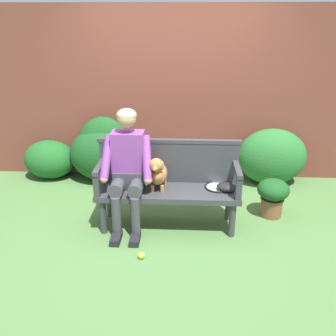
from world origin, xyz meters
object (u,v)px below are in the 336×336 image
person_seated (128,166)px  tennis_ball (141,256)px  tennis_racket (217,186)px  dog_on_bench (158,173)px  garden_bench (168,194)px  baseball_glove (227,187)px  potted_plant (273,195)px

person_seated → tennis_ball: (0.20, -0.62, -0.69)m
tennis_racket → person_seated: bearing=-173.7°
dog_on_bench → tennis_ball: size_ratio=6.04×
garden_bench → baseball_glove: 0.64m
baseball_glove → potted_plant: (0.57, 0.29, -0.23)m
garden_bench → tennis_racket: 0.55m
potted_plant → baseball_glove: bearing=-152.8°
dog_on_bench → tennis_racket: bearing=9.4°
tennis_ball → potted_plant: bearing=32.7°
tennis_ball → potted_plant: 1.72m
garden_bench → baseball_glove: size_ratio=6.98×
dog_on_bench → tennis_racket: (0.64, 0.11, -0.19)m
baseball_glove → tennis_racket: bearing=151.4°
baseball_glove → tennis_ball: 1.16m
person_seated → baseball_glove: person_seated is taller
tennis_racket → potted_plant: size_ratio=1.25×
dog_on_bench → baseball_glove: (0.74, 0.00, -0.15)m
tennis_ball → potted_plant: potted_plant is taller
baseball_glove → tennis_ball: (-0.86, -0.62, -0.46)m
tennis_racket → tennis_ball: (-0.76, -0.73, -0.43)m
baseball_glove → tennis_ball: size_ratio=3.33×
tennis_racket → baseball_glove: baseball_glove is taller
tennis_ball → tennis_racket: bearing=43.7°
tennis_racket → potted_plant: tennis_racket is taller
baseball_glove → potted_plant: size_ratio=0.48×
garden_bench → baseball_glove: bearing=-0.6°
potted_plant → tennis_ball: bearing=-147.3°
tennis_ball → person_seated: bearing=107.8°
person_seated → potted_plant: person_seated is taller
garden_bench → tennis_racket: bearing=10.2°
tennis_racket → dog_on_bench: bearing=-170.6°
garden_bench → potted_plant: size_ratio=3.35×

